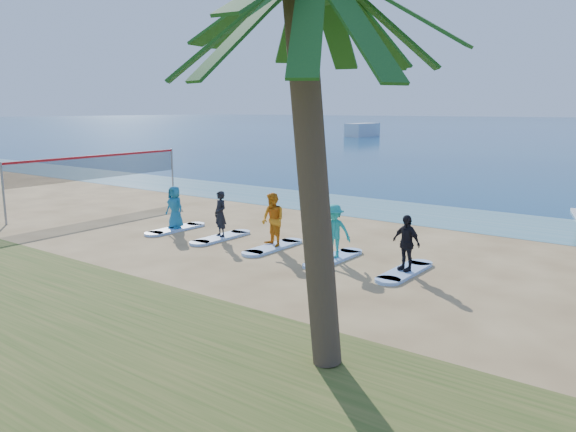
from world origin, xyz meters
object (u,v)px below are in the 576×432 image
Objects in this scene: volleyball_net at (99,167)px; student_1 at (220,214)px; surfboard_1 at (221,237)px; surfboard_3 at (334,258)px; student_2 at (273,220)px; boat_offshore_a at (362,136)px; surfboard_2 at (273,247)px; surfboard_0 at (176,229)px; student_3 at (334,231)px; student_4 at (406,243)px; surfboard_4 at (405,272)px; student_0 at (175,207)px.

student_1 is (8.68, -1.16, -1.01)m from volleyball_net.
surfboard_1 is 1.36× the size of student_1.
surfboard_3 is (4.72, 0.00, 0.00)m from surfboard_1.
student_2 is at bearing 16.49° from student_1.
volleyball_net reaches higher than boat_offshore_a.
surfboard_2 is at bearing 0.00° from surfboard_1.
surfboard_1 is 1.00× the size of surfboard_3.
volleyball_net is 4.13× the size of surfboard_1.
student_3 is at bearing 0.00° from surfboard_0.
student_1 reaches higher than boat_offshore_a.
boat_offshore_a is 3.20× the size of surfboard_3.
student_3 is 1.03× the size of student_4.
student_2 is at bearing 180.00° from surfboard_4.
student_4 reaches higher than surfboard_1.
student_3 reaches higher than surfboard_1.
surfboard_2 is 1.39× the size of student_4.
surfboard_1 is (2.36, 0.00, 0.00)m from surfboard_0.
surfboard_4 is (4.72, 0.00, -0.92)m from student_2.
student_3 reaches higher than surfboard_4.
student_0 is 4.72m from student_2.
student_2 reaches higher than surfboard_0.
surfboard_4 is at bearing 17.33° from student_2.
boat_offshore_a is 3.20× the size of surfboard_2.
student_3 is at bearing 17.33° from student_2.
student_0 is at bearing -65.19° from boat_offshore_a.
surfboard_3 is (2.36, 0.00, -0.92)m from student_2.
surfboard_2 is 4.79m from student_4.
boat_offshore_a reaches higher than surfboard_0.
student_0 is 9.44m from student_4.
student_4 is at bearing 0.00° from surfboard_0.
student_0 is 4.80m from surfboard_2.
student_1 reaches higher than surfboard_2.
surfboard_4 is (7.08, 0.00, -0.85)m from student_1.
boat_offshore_a is at bearing 132.13° from student_1.
student_1 is at bearing -1.59° from student_0.
volleyball_net is at bearing 173.99° from surfboard_2.
student_3 reaches higher than boat_offshore_a.
surfboard_1 is 4.72m from surfboard_3.
student_2 reaches higher than surfboard_4.
surfboard_4 is at bearing 0.00° from surfboard_0.
student_3 reaches higher than student_1.
volleyball_net reaches higher than student_2.
surfboard_3 is at bearing 0.00° from surfboard_0.
surfboard_0 is at bearing 180.00° from surfboard_2.
student_2 is at bearing 180.00° from surfboard_3.
surfboard_4 is (9.44, 0.00, 0.00)m from surfboard_0.
surfboard_1 is 2.54m from student_2.
student_3 is at bearing -164.31° from student_4.
surfboard_0 is (30.40, -68.26, 0.04)m from boat_offshore_a.
surfboard_0 is at bearing 180.00° from surfboard_4.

